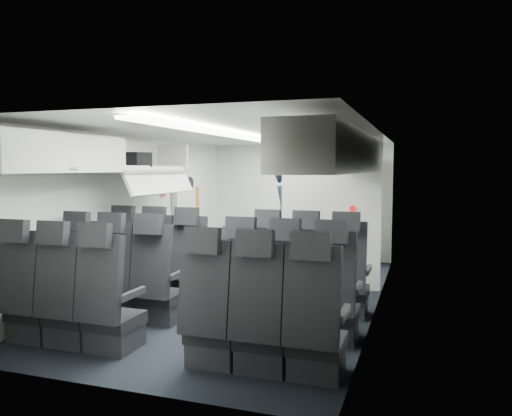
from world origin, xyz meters
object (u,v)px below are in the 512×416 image
Objects in this scene: seat_row_rear at (159,314)px; boarding_door at (187,212)px; galley_unit at (348,211)px; flight_attendant at (286,217)px; seat_row_front at (232,274)px; carry_on_bag at (133,162)px; seat_row_mid at (201,291)px.

seat_row_rear is 1.79× the size of boarding_door.
galley_unit is 2.84m from boarding_door.
flight_attendant is (1.69, 0.29, -0.07)m from boarding_door.
seat_row_front is 2.00m from carry_on_bag.
flight_attendant reaches higher than seat_row_mid.
seat_row_front and seat_row_mid have the same top height.
boarding_door is at bearing 128.16° from seat_row_front.
seat_row_rear is 4.25m from boarding_door.
seat_row_mid is 1.75× the size of galley_unit.
seat_row_rear is 5.17m from galley_unit.
seat_row_mid is at bearing 90.00° from seat_row_rear.
galley_unit is (0.95, 3.25, 0.55)m from seat_row_front.
carry_on_bag is at bearing 145.13° from seat_row_mid.
seat_row_mid is at bearing -102.88° from galley_unit.
seat_row_front is at bearing 90.00° from seat_row_mid.
carry_on_bag reaches higher than seat_row_mid.
boarding_door is at bearing 108.19° from carry_on_bag.
seat_row_mid is 2.23m from carry_on_bag.
seat_row_rear is 8.16× the size of carry_on_bag.
seat_row_front is 2.42m from flight_attendant.
seat_row_front is 1.87× the size of flight_attendant.
flight_attendant is at bearing 89.04° from seat_row_mid.
seat_row_mid is at bearing -90.00° from seat_row_front.
seat_row_rear is 1.87× the size of flight_attendant.
seat_row_mid is at bearing -178.12° from flight_attendant.
seat_row_rear is at bearing -40.74° from carry_on_bag.
carry_on_bag reaches higher than seat_row_rear.
carry_on_bag is at bearing 127.03° from seat_row_rear.
seat_row_mid is 4.30m from galley_unit.
seat_row_front is 1.79× the size of boarding_door.
flight_attendant reaches higher than seat_row_rear.
flight_attendant is (0.06, 2.37, 0.48)m from seat_row_front.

